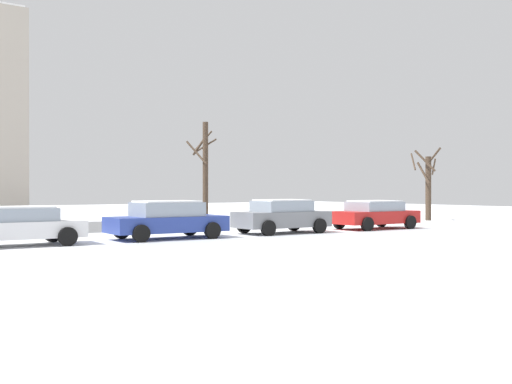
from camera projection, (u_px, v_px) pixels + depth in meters
The scene contains 6 objects.
parked_car_white at pixel (20, 225), 20.54m from camera, with size 4.12×2.11×1.34m.
parked_car_blue at pixel (167, 219), 23.50m from camera, with size 4.52×2.16×1.46m.
parked_car_gray at pixel (282, 216), 26.44m from camera, with size 4.15×2.10×1.46m.
parked_car_red at pixel (375, 214), 29.31m from camera, with size 4.32×2.17×1.36m.
tree_far_right at pixel (205, 173), 28.87m from camera, with size 1.53×1.53×5.07m.
tree_far_left at pixel (428, 184), 37.09m from camera, with size 2.00×2.17×4.42m.
Camera 1 is at (0.11, -12.21, 1.92)m, focal length 43.00 mm.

